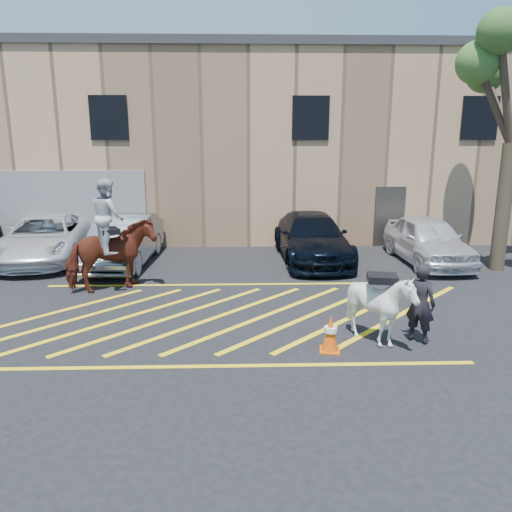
{
  "coord_description": "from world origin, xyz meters",
  "views": [
    {
      "loc": [
        0.53,
        -11.02,
        4.04
      ],
      "look_at": [
        0.88,
        0.2,
        1.3
      ],
      "focal_mm": 35.0,
      "sensor_mm": 36.0,
      "label": 1
    }
  ],
  "objects_px": {
    "car_white_pickup": "(45,238)",
    "mounted_bay": "(110,247)",
    "car_white_suv": "(428,240)",
    "handler": "(420,304)",
    "car_blue_suv": "(312,237)",
    "saddled_white": "(381,307)",
    "car_silver_sedan": "(123,241)",
    "traffic_cone": "(330,333)"
  },
  "relations": [
    {
      "from": "car_white_pickup",
      "to": "mounted_bay",
      "type": "bearing_deg",
      "value": -55.66
    },
    {
      "from": "car_white_suv",
      "to": "handler",
      "type": "distance_m",
      "value": 6.73
    },
    {
      "from": "car_white_suv",
      "to": "mounted_bay",
      "type": "relative_size",
      "value": 1.48
    },
    {
      "from": "car_blue_suv",
      "to": "saddled_white",
      "type": "distance_m",
      "value": 6.89
    },
    {
      "from": "car_blue_suv",
      "to": "mounted_bay",
      "type": "relative_size",
      "value": 1.73
    },
    {
      "from": "mounted_bay",
      "to": "saddled_white",
      "type": "bearing_deg",
      "value": -30.95
    },
    {
      "from": "car_white_suv",
      "to": "car_silver_sedan",
      "type": "bearing_deg",
      "value": 177.53
    },
    {
      "from": "car_white_suv",
      "to": "mounted_bay",
      "type": "distance_m",
      "value": 9.79
    },
    {
      "from": "car_white_suv",
      "to": "car_white_pickup",
      "type": "bearing_deg",
      "value": 174.64
    },
    {
      "from": "car_white_suv",
      "to": "mounted_bay",
      "type": "bearing_deg",
      "value": -166.1
    },
    {
      "from": "car_blue_suv",
      "to": "saddled_white",
      "type": "xyz_separation_m",
      "value": [
        0.39,
        -6.88,
        0.02
      ]
    },
    {
      "from": "handler",
      "to": "mounted_bay",
      "type": "relative_size",
      "value": 0.54
    },
    {
      "from": "car_white_suv",
      "to": "handler",
      "type": "height_order",
      "value": "handler"
    },
    {
      "from": "car_silver_sedan",
      "to": "car_blue_suv",
      "type": "xyz_separation_m",
      "value": [
        6.05,
        0.44,
        -0.03
      ]
    },
    {
      "from": "handler",
      "to": "car_white_suv",
      "type": "bearing_deg",
      "value": -72.02
    },
    {
      "from": "handler",
      "to": "saddled_white",
      "type": "bearing_deg",
      "value": 45.3
    },
    {
      "from": "handler",
      "to": "traffic_cone",
      "type": "xyz_separation_m",
      "value": [
        -1.84,
        -0.4,
        -0.44
      ]
    },
    {
      "from": "mounted_bay",
      "to": "car_white_suv",
      "type": "bearing_deg",
      "value": 15.83
    },
    {
      "from": "car_silver_sedan",
      "to": "traffic_cone",
      "type": "height_order",
      "value": "car_silver_sedan"
    },
    {
      "from": "car_silver_sedan",
      "to": "traffic_cone",
      "type": "distance_m",
      "value": 8.66
    },
    {
      "from": "car_white_pickup",
      "to": "car_white_suv",
      "type": "height_order",
      "value": "car_white_suv"
    },
    {
      "from": "car_white_pickup",
      "to": "car_silver_sedan",
      "type": "distance_m",
      "value": 2.78
    },
    {
      "from": "handler",
      "to": "mounted_bay",
      "type": "bearing_deg",
      "value": 12.1
    },
    {
      "from": "car_blue_suv",
      "to": "car_white_suv",
      "type": "xyz_separation_m",
      "value": [
        3.67,
        -0.53,
        0.0
      ]
    },
    {
      "from": "car_silver_sedan",
      "to": "mounted_bay",
      "type": "height_order",
      "value": "mounted_bay"
    },
    {
      "from": "car_white_pickup",
      "to": "car_silver_sedan",
      "type": "height_order",
      "value": "car_silver_sedan"
    },
    {
      "from": "car_white_pickup",
      "to": "handler",
      "type": "height_order",
      "value": "handler"
    },
    {
      "from": "mounted_bay",
      "to": "car_silver_sedan",
      "type": "bearing_deg",
      "value": 96.35
    },
    {
      "from": "car_silver_sedan",
      "to": "saddled_white",
      "type": "distance_m",
      "value": 9.11
    },
    {
      "from": "saddled_white",
      "to": "car_blue_suv",
      "type": "bearing_deg",
      "value": 93.24
    },
    {
      "from": "car_white_pickup",
      "to": "saddled_white",
      "type": "relative_size",
      "value": 3.4
    },
    {
      "from": "car_silver_sedan",
      "to": "handler",
      "type": "relative_size",
      "value": 2.92
    },
    {
      "from": "handler",
      "to": "traffic_cone",
      "type": "bearing_deg",
      "value": 51.67
    },
    {
      "from": "car_white_pickup",
      "to": "car_silver_sedan",
      "type": "bearing_deg",
      "value": -20.62
    },
    {
      "from": "car_white_suv",
      "to": "handler",
      "type": "relative_size",
      "value": 2.75
    },
    {
      "from": "car_silver_sedan",
      "to": "car_blue_suv",
      "type": "height_order",
      "value": "car_silver_sedan"
    },
    {
      "from": "saddled_white",
      "to": "traffic_cone",
      "type": "xyz_separation_m",
      "value": [
        -1.03,
        -0.32,
        -0.4
      ]
    },
    {
      "from": "car_blue_suv",
      "to": "car_silver_sedan",
      "type": "bearing_deg",
      "value": -178.33
    },
    {
      "from": "mounted_bay",
      "to": "handler",
      "type": "bearing_deg",
      "value": -27.35
    },
    {
      "from": "car_white_suv",
      "to": "handler",
      "type": "bearing_deg",
      "value": -113.4
    },
    {
      "from": "car_blue_suv",
      "to": "traffic_cone",
      "type": "xyz_separation_m",
      "value": [
        -0.64,
        -7.19,
        -0.38
      ]
    },
    {
      "from": "car_white_pickup",
      "to": "traffic_cone",
      "type": "bearing_deg",
      "value": -49.43
    }
  ]
}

